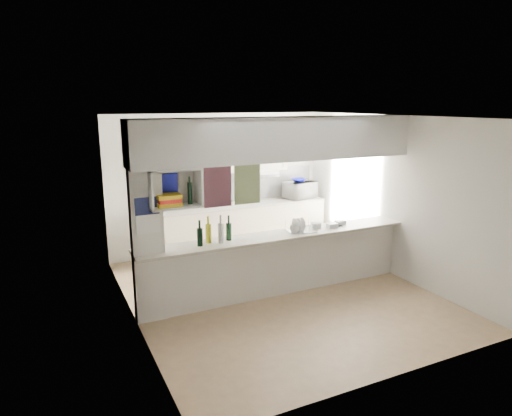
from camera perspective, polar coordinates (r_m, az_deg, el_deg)
floor at (r=6.96m, az=2.77°, el=-10.59°), size 4.80×4.80×0.00m
ceiling at (r=6.38m, az=3.04°, el=11.32°), size 4.80×4.80×0.00m
wall_back at (r=8.69m, az=-4.67°, el=3.15°), size 4.20×0.00×4.20m
wall_left at (r=5.87m, az=-15.43°, el=-2.14°), size 0.00×4.80×4.80m
wall_right at (r=7.76m, az=16.68°, el=1.42°), size 0.00×4.80×4.80m
servery_partition at (r=6.40m, az=1.57°, el=2.86°), size 4.20×0.50×2.60m
cubby_shelf at (r=5.84m, az=-10.42°, el=2.16°), size 0.65×0.35×0.50m
kitchen_run at (r=8.61m, az=-2.99°, el=-0.15°), size 3.60×0.63×2.24m
microwave at (r=9.14m, az=5.52°, el=2.27°), size 0.68×0.53×0.34m
bowl at (r=9.08m, az=5.33°, el=3.49°), size 0.28×0.28×0.07m
dish_rack at (r=6.80m, az=5.64°, el=-2.22°), size 0.44×0.35×0.22m
cup at (r=6.70m, az=4.83°, el=-2.60°), size 0.15×0.15×0.11m
wine_bottles at (r=6.23m, az=-5.18°, el=-3.14°), size 0.53×0.16×0.39m
plastic_tubs at (r=7.12m, az=8.93°, el=-2.06°), size 0.60×0.23×0.08m
utensil_jar at (r=8.33m, az=-7.80°, el=0.44°), size 0.10×0.10×0.14m
knife_block at (r=8.43m, az=-6.32°, el=0.80°), size 0.11×0.09×0.19m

